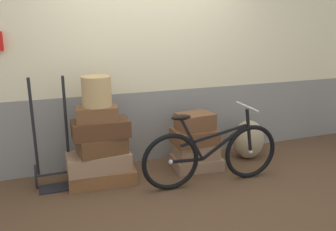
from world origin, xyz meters
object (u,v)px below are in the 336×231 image
at_px(suitcase_8, 195,121).
at_px(burlap_sack, 248,139).
at_px(suitcase_6, 196,150).
at_px(suitcase_2, 102,145).
at_px(suitcase_4, 97,114).
at_px(suitcase_7, 195,136).
at_px(luggage_trolley, 53,161).
at_px(suitcase_1, 99,161).
at_px(suitcase_5, 196,162).
at_px(suitcase_0, 102,176).
at_px(suitcase_3, 101,128).
at_px(bicycle, 212,155).
at_px(wicker_basket, 97,91).

distance_m(suitcase_8, burlap_sack, 0.90).
bearing_deg(burlap_sack, suitcase_6, -176.31).
relative_size(suitcase_2, suitcase_4, 1.19).
distance_m(suitcase_7, luggage_trolley, 1.67).
xyz_separation_m(suitcase_4, suitcase_7, (1.17, 0.00, -0.40)).
distance_m(suitcase_1, suitcase_5, 1.24).
bearing_deg(luggage_trolley, suitcase_8, -4.50).
relative_size(suitcase_2, luggage_trolley, 0.42).
xyz_separation_m(suitcase_0, suitcase_3, (0.01, -0.01, 0.57)).
relative_size(suitcase_1, luggage_trolley, 0.56).
bearing_deg(suitcase_3, suitcase_6, 0.28).
height_order(suitcase_5, luggage_trolley, luggage_trolley).
bearing_deg(suitcase_8, suitcase_5, 22.41).
bearing_deg(suitcase_1, suitcase_8, -0.51).
distance_m(suitcase_8, bicycle, 0.52).
relative_size(suitcase_7, suitcase_8, 1.23).
height_order(suitcase_3, suitcase_6, suitcase_3).
bearing_deg(suitcase_1, suitcase_0, 5.43).
bearing_deg(bicycle, suitcase_0, 158.50).
distance_m(suitcase_5, suitcase_8, 0.55).
bearing_deg(suitcase_6, suitcase_1, -175.96).
distance_m(suitcase_2, suitcase_8, 1.15).
distance_m(suitcase_1, wicker_basket, 0.80).
xyz_separation_m(suitcase_1, suitcase_2, (0.04, -0.01, 0.20)).
bearing_deg(bicycle, suitcase_1, 159.13).
relative_size(suitcase_4, bicycle, 0.27).
bearing_deg(suitcase_4, suitcase_6, 6.88).
xyz_separation_m(suitcase_0, bicycle, (1.16, -0.46, 0.27)).
xyz_separation_m(suitcase_4, suitcase_5, (1.22, 0.03, -0.75)).
relative_size(suitcase_2, suitcase_8, 1.22).
bearing_deg(suitcase_3, bicycle, -21.45).
height_order(suitcase_7, burlap_sack, burlap_sack).
xyz_separation_m(suitcase_6, wicker_basket, (-1.19, -0.00, 0.83)).
xyz_separation_m(suitcase_4, suitcase_8, (1.18, 0.01, -0.21)).
bearing_deg(suitcase_3, suitcase_4, -155.12).
relative_size(suitcase_7, wicker_basket, 1.62).
relative_size(suitcase_1, suitcase_4, 1.59).
height_order(wicker_basket, luggage_trolley, luggage_trolley).
bearing_deg(suitcase_1, suitcase_3, -5.19).
bearing_deg(suitcase_6, suitcase_4, -175.07).
bearing_deg(wicker_basket, burlap_sack, 1.57).
xyz_separation_m(luggage_trolley, bicycle, (1.67, -0.57, 0.05)).
bearing_deg(suitcase_3, suitcase_7, -0.63).
height_order(suitcase_1, burlap_sack, burlap_sack).
xyz_separation_m(wicker_basket, burlap_sack, (1.99, 0.05, -0.81)).
xyz_separation_m(suitcase_2, suitcase_4, (-0.04, -0.01, 0.36)).
bearing_deg(wicker_basket, bicycle, -21.20).
bearing_deg(suitcase_2, suitcase_8, -6.82).
distance_m(suitcase_5, wicker_basket, 1.56).
relative_size(suitcase_5, bicycle, 0.36).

